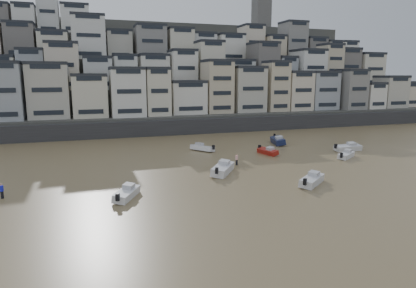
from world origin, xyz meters
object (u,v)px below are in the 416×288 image
object	(u,v)px
boat_d	(346,154)
person_pink	(237,159)
boat_e	(268,151)
boat_a	(312,178)
boat_j	(127,192)
boat_g	(348,147)
boat_h	(203,147)
boat_i	(278,140)
boat_c	(223,167)
person_blue	(2,191)

from	to	relation	value
boat_d	person_pink	size ratio (longest dim) A/B	2.80
boat_e	boat_a	bearing A→B (deg)	-23.79
boat_e	boat_j	world-z (taller)	boat_j
boat_a	boat_d	bearing A→B (deg)	0.16
boat_a	person_pink	bearing A→B (deg)	73.06
boat_e	person_pink	size ratio (longest dim) A/B	2.69
boat_j	boat_g	xyz separation A→B (m)	(41.33, 14.38, 0.05)
boat_a	boat_h	bearing A→B (deg)	66.50
boat_i	boat_e	xyz separation A→B (m)	(-6.65, -8.48, -0.24)
boat_c	boat_i	bearing A→B (deg)	-10.45
boat_h	person_blue	xyz separation A→B (m)	(-29.33, -18.52, 0.17)
boat_i	boat_g	world-z (taller)	boat_i
boat_d	boat_a	size ratio (longest dim) A/B	0.86
person_pink	boat_e	bearing A→B (deg)	34.43
boat_i	boat_a	distance (m)	28.47
boat_h	person_pink	world-z (taller)	person_pink
boat_d	boat_j	world-z (taller)	boat_j
boat_e	boat_d	size ratio (longest dim) A/B	0.96
boat_a	person_blue	size ratio (longest dim) A/B	3.28
boat_i	boat_d	bearing A→B (deg)	32.21
boat_d	boat_c	world-z (taller)	boat_c
boat_j	boat_c	bearing A→B (deg)	-36.88
boat_i	boat_a	bearing A→B (deg)	-4.49
boat_a	person_pink	size ratio (longest dim) A/B	3.28
person_pink	boat_d	bearing A→B (deg)	-3.27
boat_c	boat_h	bearing A→B (deg)	27.98
boat_g	person_pink	xyz separation A→B (m)	(-23.56, -3.74, 0.10)
boat_h	boat_d	distance (m)	24.83
boat_g	boat_c	distance (m)	28.39
boat_i	boat_d	distance (m)	15.85
boat_e	boat_j	size ratio (longest dim) A/B	0.89
boat_e	boat_d	world-z (taller)	boat_d
boat_j	boat_a	bearing A→B (deg)	-67.27
boat_h	boat_e	bearing A→B (deg)	-158.74
boat_d	person_pink	distance (m)	19.36
boat_i	person_pink	size ratio (longest dim) A/B	3.68
boat_a	boat_e	bearing A→B (deg)	41.43
person_blue	person_pink	size ratio (longest dim) A/B	1.00
boat_j	boat_g	size ratio (longest dim) A/B	0.93
boat_a	person_blue	world-z (taller)	person_blue
boat_j	boat_c	xyz separation A→B (m)	(14.00, 6.68, 0.18)
boat_a	person_pink	distance (m)	13.54
boat_d	person_blue	distance (m)	50.60
person_blue	person_pink	distance (m)	31.64
boat_g	boat_c	world-z (taller)	boat_c
boat_h	boat_d	bearing A→B (deg)	-157.51
boat_g	boat_c	size ratio (longest dim) A/B	0.86
boat_h	boat_a	size ratio (longest dim) A/B	0.90
boat_e	person_pink	xyz separation A→B (m)	(-8.21, -5.63, 0.23)
boat_h	boat_a	bearing A→B (deg)	159.79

